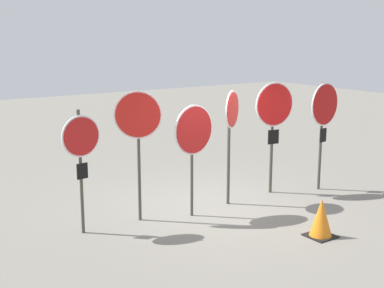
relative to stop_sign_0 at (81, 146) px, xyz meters
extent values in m
plane|color=gray|center=(2.61, -0.28, -1.54)|extent=(40.00, 40.00, 0.00)
cylinder|color=#474238|center=(-0.01, 0.05, -0.47)|extent=(0.06, 0.06, 2.15)
cylinder|color=white|center=(0.00, -0.01, 0.17)|extent=(0.70, 0.11, 0.71)
cylinder|color=red|center=(0.00, -0.02, 0.17)|extent=(0.65, 0.10, 0.65)
cube|color=black|center=(0.00, -0.01, -0.43)|extent=(0.20, 0.05, 0.27)
cylinder|color=#474238|center=(1.12, 0.06, -0.43)|extent=(0.06, 0.06, 2.22)
cylinder|color=white|center=(1.09, 0.02, 0.43)|extent=(0.76, 0.44, 0.86)
cylinder|color=red|center=(1.08, 0.00, 0.43)|extent=(0.71, 0.41, 0.80)
cylinder|color=#474238|center=(2.05, -0.27, -0.56)|extent=(0.05, 0.05, 1.96)
cylinder|color=white|center=(2.06, -0.32, 0.11)|extent=(0.92, 0.17, 0.92)
cylinder|color=red|center=(2.06, -0.34, 0.11)|extent=(0.86, 0.16, 0.86)
cylinder|color=#474238|center=(3.05, -0.09, -0.45)|extent=(0.06, 0.06, 2.19)
cylinder|color=white|center=(3.09, -0.14, 0.39)|extent=(0.63, 0.43, 0.74)
cylinder|color=red|center=(3.10, -0.15, 0.39)|extent=(0.58, 0.40, 0.68)
cylinder|color=#474238|center=(4.30, 0.02, -0.38)|extent=(0.07, 0.07, 2.33)
cylinder|color=white|center=(4.29, -0.04, 0.38)|extent=(0.93, 0.13, 0.93)
cylinder|color=red|center=(4.29, -0.06, 0.38)|extent=(0.87, 0.13, 0.87)
cube|color=black|center=(4.29, -0.04, -0.31)|extent=(0.27, 0.06, 0.30)
cylinder|color=#474238|center=(5.35, -0.40, -0.36)|extent=(0.06, 0.06, 2.36)
cylinder|color=white|center=(5.36, -0.45, 0.35)|extent=(0.92, 0.15, 0.92)
cylinder|color=#AD0F0F|center=(5.36, -0.47, 0.35)|extent=(0.86, 0.14, 0.86)
cube|color=black|center=(5.36, -0.45, -0.32)|extent=(0.21, 0.05, 0.30)
cube|color=black|center=(3.27, -2.38, -1.53)|extent=(0.46, 0.46, 0.02)
cone|color=orange|center=(3.27, -2.38, -1.20)|extent=(0.38, 0.38, 0.65)
camera|label=1|loc=(-3.34, -8.25, 1.87)|focal=50.00mm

